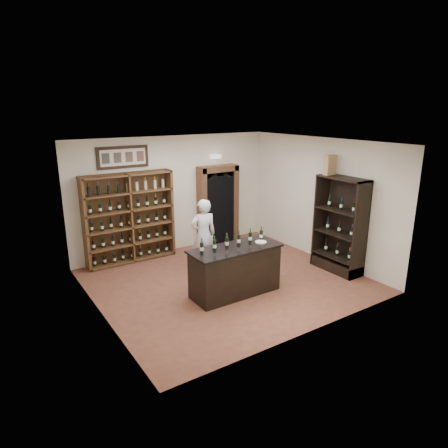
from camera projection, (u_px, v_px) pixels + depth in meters
The scene contains 20 objects.
floor at pixel (227, 281), 8.80m from camera, with size 5.50×5.50×0.00m, color brown.
ceiling at pixel (227, 143), 7.96m from camera, with size 5.50×5.50×0.00m, color white.
wall_back at pixel (174, 194), 10.38m from camera, with size 5.50×0.04×3.00m, color white.
wall_left at pixel (96, 238), 6.93m from camera, with size 0.04×5.00×3.00m, color white.
wall_right at pixel (320, 199), 9.83m from camera, with size 0.04×5.00×3.00m, color white.
wine_shelf at pixel (129, 218), 9.68m from camera, with size 2.20×0.38×2.20m.
framed_picture at pixel (123, 157), 9.38m from camera, with size 1.25×0.04×0.52m, color black.
arched_doorway at pixel (218, 203), 11.01m from camera, with size 1.17×0.35×2.17m.
emergency_light at pixel (216, 157), 10.72m from camera, with size 0.30×0.10×0.10m, color white.
tasting_counter at pixel (235, 271), 8.08m from camera, with size 1.88×0.78×1.00m.
counter_bottle_0 at pixel (202, 248), 7.59m from camera, with size 0.07×0.07×0.30m.
counter_bottle_1 at pixel (215, 245), 7.74m from camera, with size 0.07×0.07×0.30m.
counter_bottle_2 at pixel (227, 242), 7.90m from camera, with size 0.07×0.07×0.30m.
counter_bottle_3 at pixel (239, 240), 8.05m from camera, with size 0.07×0.07×0.30m.
counter_bottle_4 at pixel (250, 237), 8.20m from camera, with size 0.07×0.07×0.30m.
counter_bottle_5 at pixel (261, 235), 8.35m from camera, with size 0.07×0.07×0.30m.
side_cabinet at pixel (339, 239), 9.20m from camera, with size 0.48×1.20×2.20m.
shopkeeper at pixel (203, 235), 9.22m from camera, with size 0.62×0.40×1.69m, color silver.
plate at pixel (261, 242), 8.23m from camera, with size 0.23×0.23×0.02m, color silver.
wine_crate at pixel (330, 165), 9.02m from camera, with size 0.32×0.13×0.45m, color tan.
Camera 1 is at (-4.50, -6.73, 3.69)m, focal length 32.00 mm.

